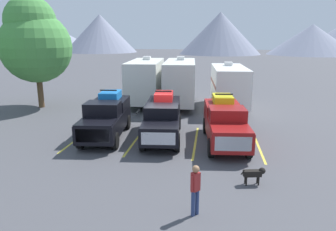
{
  "coord_description": "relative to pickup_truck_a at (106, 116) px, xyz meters",
  "views": [
    {
      "loc": [
        2.43,
        -16.95,
        5.71
      ],
      "look_at": [
        0.0,
        0.67,
        1.2
      ],
      "focal_mm": 33.8,
      "sensor_mm": 36.0,
      "label": 1
    }
  ],
  "objects": [
    {
      "name": "dog",
      "position": [
        7.72,
        -5.11,
        -0.73
      ],
      "size": [
        0.97,
        0.39,
        0.7
      ],
      "color": "black",
      "rests_on": "ground"
    },
    {
      "name": "camper_trailer_b",
      "position": [
        3.36,
        8.83,
        0.9
      ],
      "size": [
        2.82,
        8.51,
        4.01
      ],
      "color": "silver",
      "rests_on": "ground"
    },
    {
      "name": "camper_trailer_c",
      "position": [
        7.3,
        8.39,
        0.71
      ],
      "size": [
        2.9,
        7.88,
        3.63
      ],
      "color": "white",
      "rests_on": "ground"
    },
    {
      "name": "mountain_ridge",
      "position": [
        3.3,
        93.73,
        4.89
      ],
      "size": [
        151.54,
        43.69,
        13.49
      ],
      "color": "gray",
      "rests_on": "ground"
    },
    {
      "name": "person_a",
      "position": [
        5.52,
        -7.63,
        -0.2
      ],
      "size": [
        0.32,
        0.32,
        1.74
      ],
      "color": "navy",
      "rests_on": "ground"
    },
    {
      "name": "lot_stripe_a",
      "position": [
        -1.55,
        -0.29,
        -1.2
      ],
      "size": [
        0.12,
        5.5,
        0.01
      ],
      "primitive_type": "cube",
      "color": "gold",
      "rests_on": "ground"
    },
    {
      "name": "ground_plane",
      "position": [
        3.48,
        0.04,
        -1.2
      ],
      "size": [
        240.0,
        240.0,
        0.0
      ],
      "primitive_type": "plane",
      "color": "#47474C"
    },
    {
      "name": "lot_stripe_d",
      "position": [
        8.51,
        -0.29,
        -1.2
      ],
      "size": [
        0.12,
        5.5,
        0.01
      ],
      "primitive_type": "cube",
      "color": "gold",
      "rests_on": "ground"
    },
    {
      "name": "pickup_truck_c",
      "position": [
        6.71,
        -0.19,
        -0.01
      ],
      "size": [
        2.49,
        5.86,
        2.58
      ],
      "color": "maroon",
      "rests_on": "ground"
    },
    {
      "name": "lot_stripe_b",
      "position": [
        1.8,
        -0.29,
        -1.2
      ],
      "size": [
        0.12,
        5.5,
        0.01
      ],
      "primitive_type": "cube",
      "color": "gold",
      "rests_on": "ground"
    },
    {
      "name": "camper_trailer_a",
      "position": [
        0.43,
        9.04,
        0.89
      ],
      "size": [
        2.93,
        8.08,
        3.99
      ],
      "color": "silver",
      "rests_on": "ground"
    },
    {
      "name": "pickup_truck_b",
      "position": [
        3.22,
        0.33,
        -0.03
      ],
      "size": [
        2.48,
        6.0,
        2.58
      ],
      "color": "black",
      "rests_on": "ground"
    },
    {
      "name": "tree_a",
      "position": [
        -7.87,
        6.73,
        4.1
      ],
      "size": [
        5.54,
        5.54,
        8.7
      ],
      "color": "brown",
      "rests_on": "ground"
    },
    {
      "name": "pickup_truck_a",
      "position": [
        0.0,
        0.0,
        0.0
      ],
      "size": [
        2.5,
        5.54,
        2.63
      ],
      "color": "black",
      "rests_on": "ground"
    },
    {
      "name": "lot_stripe_c",
      "position": [
        5.15,
        -0.29,
        -1.2
      ],
      "size": [
        0.12,
        5.5,
        0.01
      ],
      "primitive_type": "cube",
      "color": "gold",
      "rests_on": "ground"
    }
  ]
}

